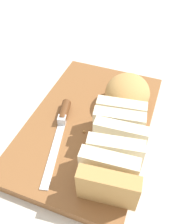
% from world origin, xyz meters
% --- Properties ---
extents(ground_plane, '(3.00, 3.00, 0.00)m').
position_xyz_m(ground_plane, '(0.00, 0.00, 0.00)').
color(ground_plane, beige).
extents(cutting_board, '(0.48, 0.31, 0.03)m').
position_xyz_m(cutting_board, '(0.00, 0.00, 0.01)').
color(cutting_board, brown).
rests_on(cutting_board, ground_plane).
extents(bread_loaf, '(0.37, 0.15, 0.09)m').
position_xyz_m(bread_loaf, '(0.01, 0.08, 0.07)').
color(bread_loaf, tan).
rests_on(bread_loaf, cutting_board).
extents(bread_knife, '(0.25, 0.07, 0.02)m').
position_xyz_m(bread_knife, '(0.03, -0.06, 0.03)').
color(bread_knife, silver).
rests_on(bread_knife, cutting_board).
extents(crumb_near_knife, '(0.01, 0.01, 0.01)m').
position_xyz_m(crumb_near_knife, '(-0.00, 0.04, 0.03)').
color(crumb_near_knife, '#A8753D').
rests_on(crumb_near_knife, cutting_board).
extents(crumb_near_loaf, '(0.01, 0.01, 0.01)m').
position_xyz_m(crumb_near_loaf, '(0.04, 0.00, 0.03)').
color(crumb_near_loaf, '#A8753D').
rests_on(crumb_near_loaf, cutting_board).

